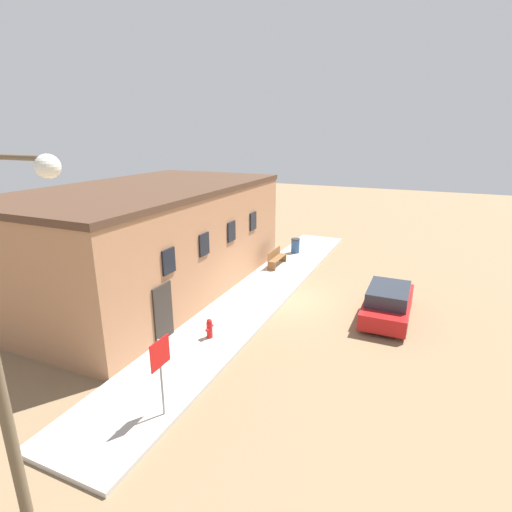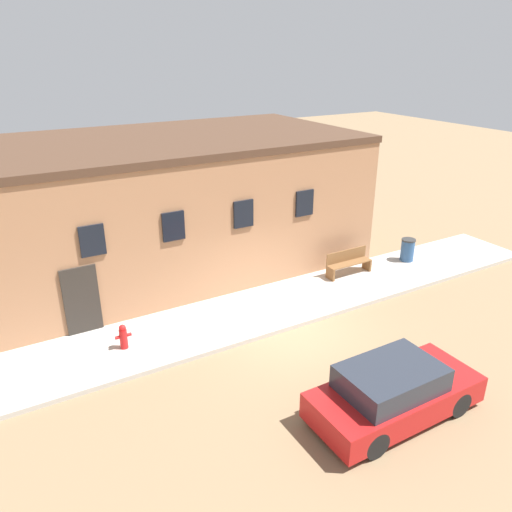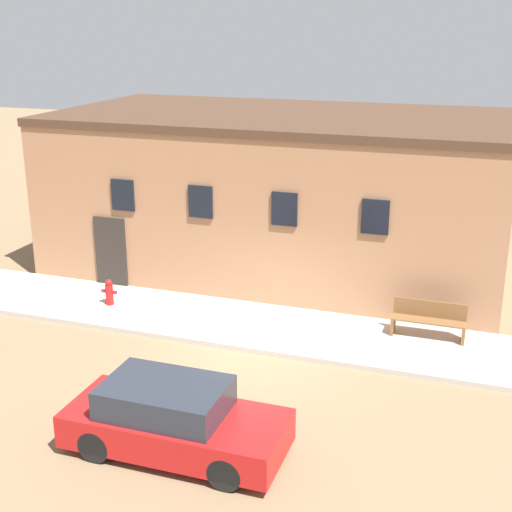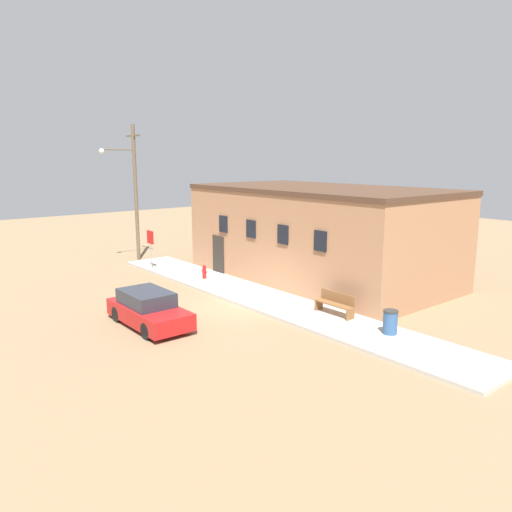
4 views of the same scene
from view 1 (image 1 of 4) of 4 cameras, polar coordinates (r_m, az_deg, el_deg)
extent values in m
plane|color=#846B4C|center=(18.14, 4.56, -6.25)|extent=(80.00, 80.00, 0.00)
cube|color=#BCB7AD|center=(18.58, 0.47, -5.37)|extent=(22.36, 2.80, 0.14)
cube|color=#A87551|center=(19.34, -14.89, 2.06)|extent=(13.70, 7.29, 4.69)
cube|color=#4C3323|center=(18.86, -15.47, 9.30)|extent=(13.80, 7.39, 0.24)
cube|color=black|center=(14.28, -12.38, -0.74)|extent=(0.70, 0.08, 0.90)
cube|color=black|center=(16.18, -7.43, 1.65)|extent=(0.70, 0.08, 0.90)
cube|color=black|center=(18.20, -3.54, 3.52)|extent=(0.70, 0.08, 0.90)
cube|color=black|center=(20.31, -0.43, 5.00)|extent=(0.70, 0.08, 0.90)
cube|color=#2D2823|center=(14.56, -13.12, -8.09)|extent=(1.00, 0.08, 2.20)
cylinder|color=red|center=(14.66, -6.65, -10.46)|extent=(0.21, 0.21, 0.58)
sphere|color=red|center=(14.50, -6.70, -9.26)|extent=(0.19, 0.19, 0.19)
cylinder|color=red|center=(14.49, -7.00, -10.43)|extent=(0.12, 0.10, 0.10)
cylinder|color=red|center=(14.74, -6.34, -9.89)|extent=(0.12, 0.10, 0.10)
cylinder|color=gray|center=(10.90, -13.37, -16.58)|extent=(0.06, 0.06, 2.19)
cube|color=red|center=(10.51, -13.55, -13.36)|extent=(0.76, 0.02, 0.76)
cube|color=brown|center=(21.34, 2.23, -1.51)|extent=(0.08, 0.44, 0.43)
cube|color=brown|center=(22.86, 3.82, -0.24)|extent=(0.08, 0.44, 0.43)
cube|color=brown|center=(22.02, 3.07, -0.27)|extent=(1.79, 0.44, 0.04)
cube|color=brown|center=(22.02, 2.59, 0.38)|extent=(1.79, 0.04, 0.43)
cylinder|color=#2D517F|center=(24.54, 5.65, 1.42)|extent=(0.51, 0.51, 0.83)
cylinder|color=#2D2D2D|center=(24.42, 5.68, 2.42)|extent=(0.54, 0.54, 0.06)
sphere|color=silver|center=(5.87, -27.60, 11.27)|extent=(0.32, 0.32, 0.32)
cylinder|color=black|center=(18.48, 16.31, -5.43)|extent=(0.62, 0.20, 0.62)
cylinder|color=black|center=(18.39, 21.05, -6.04)|extent=(0.62, 0.20, 0.62)
cylinder|color=black|center=(16.17, 15.01, -8.67)|extent=(0.62, 0.20, 0.62)
cylinder|color=black|center=(16.07, 20.47, -9.39)|extent=(0.62, 0.20, 0.62)
cube|color=red|center=(17.18, 18.29, -6.74)|extent=(4.09, 1.73, 0.63)
cube|color=#282D38|center=(16.77, 18.40, -5.15)|extent=(2.25, 1.52, 0.56)
camera|label=2|loc=(9.95, 58.45, 13.24)|focal=35.00mm
camera|label=3|loc=(22.85, 49.26, 12.60)|focal=50.00mm
camera|label=4|loc=(33.59, 37.59, 12.50)|focal=35.00mm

